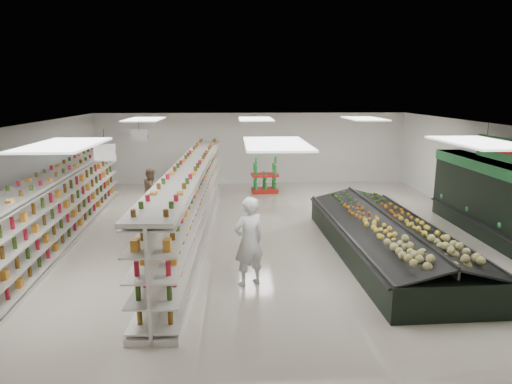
{
  "coord_description": "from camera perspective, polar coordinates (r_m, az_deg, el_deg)",
  "views": [
    {
      "loc": [
        -0.82,
        -12.68,
        4.14
      ],
      "look_at": [
        -0.15,
        0.69,
        1.18
      ],
      "focal_mm": 32.0,
      "sensor_mm": 36.0,
      "label": 1
    }
  ],
  "objects": [
    {
      "name": "floor",
      "position": [
        13.36,
        0.8,
        -5.58
      ],
      "size": [
        16.0,
        16.0,
        0.0
      ],
      "primitive_type": "plane",
      "color": "beige",
      "rests_on": "ground"
    },
    {
      "name": "ceiling",
      "position": [
        12.74,
        0.84,
        8.24
      ],
      "size": [
        14.0,
        16.0,
        0.02
      ],
      "primitive_type": "cube",
      "color": "white",
      "rests_on": "wall_back"
    },
    {
      "name": "wall_back",
      "position": [
        20.85,
        -0.59,
        5.47
      ],
      "size": [
        14.0,
        0.02,
        3.2
      ],
      "primitive_type": "cube",
      "color": "white",
      "rests_on": "floor"
    },
    {
      "name": "wall_front",
      "position": [
        5.39,
        6.48,
        -15.76
      ],
      "size": [
        14.0,
        0.02,
        3.2
      ],
      "primitive_type": "cube",
      "color": "white",
      "rests_on": "floor"
    },
    {
      "name": "wall_left",
      "position": [
        14.33,
        -28.36,
        0.75
      ],
      "size": [
        0.02,
        16.0,
        3.2
      ],
      "primitive_type": "cube",
      "color": "white",
      "rests_on": "floor"
    },
    {
      "name": "wall_right",
      "position": [
        15.11,
        28.36,
        1.28
      ],
      "size": [
        0.02,
        16.0,
        3.2
      ],
      "primitive_type": "cube",
      "color": "white",
      "rests_on": "floor"
    },
    {
      "name": "aisle_sign_near",
      "position": [
        11.17,
        -18.38,
        4.7
      ],
      "size": [
        0.52,
        0.06,
        0.75
      ],
      "color": "white",
      "rests_on": "ceiling"
    },
    {
      "name": "aisle_sign_far",
      "position": [
        15.04,
        -14.38,
        6.79
      ],
      "size": [
        0.52,
        0.06,
        0.75
      ],
      "color": "white",
      "rests_on": "ceiling"
    },
    {
      "name": "hortifruti_banner",
      "position": [
        13.31,
        29.32,
        4.45
      ],
      "size": [
        0.12,
        3.2,
        0.95
      ],
      "color": "#1C692F",
      "rests_on": "ceiling"
    },
    {
      "name": "gondola_left",
      "position": [
        13.92,
        -23.2,
        -1.96
      ],
      "size": [
        1.39,
        11.5,
        1.99
      ],
      "rotation": [
        0.0,
        0.0,
        0.05
      ],
      "color": "silver",
      "rests_on": "floor"
    },
    {
      "name": "gondola_center",
      "position": [
        13.45,
        -7.93,
        -1.25
      ],
      "size": [
        1.3,
        12.3,
        2.13
      ],
      "rotation": [
        0.0,
        0.0,
        -0.03
      ],
      "color": "silver",
      "rests_on": "floor"
    },
    {
      "name": "produce_island",
      "position": [
        12.23,
        16.05,
        -5.41
      ],
      "size": [
        2.81,
        7.24,
        1.07
      ],
      "rotation": [
        0.0,
        0.0,
        0.03
      ],
      "color": "black",
      "rests_on": "floor"
    },
    {
      "name": "soda_endcap",
      "position": [
        18.96,
        1.09,
        1.96
      ],
      "size": [
        1.15,
        0.82,
        1.41
      ],
      "rotation": [
        0.0,
        0.0,
        0.07
      ],
      "color": "#A91D13",
      "rests_on": "floor"
    },
    {
      "name": "shopper_main",
      "position": [
        9.86,
        -0.91,
        -6.19
      ],
      "size": [
        0.86,
        0.76,
        1.97
      ],
      "primitive_type": "imported",
      "rotation": [
        0.0,
        0.0,
        3.65
      ],
      "color": "white",
      "rests_on": "floor"
    },
    {
      "name": "shopper_background",
      "position": [
        16.22,
        -12.9,
        0.19
      ],
      "size": [
        0.5,
        0.77,
        1.56
      ],
      "primitive_type": "imported",
      "rotation": [
        0.0,
        0.0,
        1.61
      ],
      "color": "#99795E",
      "rests_on": "floor"
    }
  ]
}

